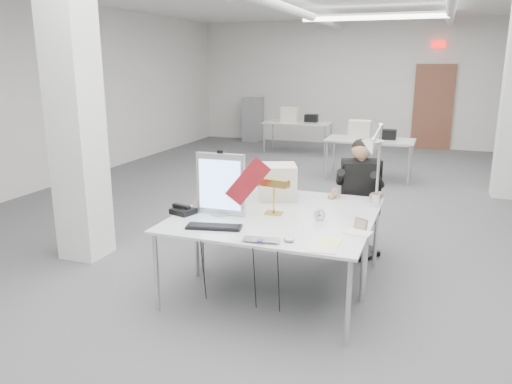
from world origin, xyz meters
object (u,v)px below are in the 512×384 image
bankers_lamp (274,196)px  beige_monitor (277,182)px  seated_person (360,179)px  monitor (221,184)px  architect_lamp (375,168)px  desk_main (262,229)px  laptop (260,242)px  desk_phone (183,211)px  office_chair (359,206)px

bankers_lamp → beige_monitor: size_ratio=0.90×
seated_person → monitor: (-1.09, -1.30, 0.15)m
architect_lamp → bankers_lamp: bearing=-156.2°
desk_main → bankers_lamp: bankers_lamp is taller
desk_main → monitor: (-0.49, 0.23, 0.30)m
monitor → laptop: (0.61, -0.61, -0.28)m
laptop → architect_lamp: architect_lamp is taller
monitor → bankers_lamp: monitor is taller
architect_lamp → desk_main: bearing=-136.7°
laptop → desk_phone: size_ratio=1.47×
office_chair → bankers_lamp: office_chair is taller
desk_phone → architect_lamp: architect_lamp is taller
office_chair → seated_person: seated_person is taller
desk_main → seated_person: (0.61, 1.54, 0.16)m
laptop → architect_lamp: (0.73, 1.16, 0.42)m
seated_person → office_chair: bearing=72.3°
monitor → desk_phone: bearing=-163.8°
seated_person → desk_phone: seated_person is taller
desk_phone → architect_lamp: bearing=38.8°
office_chair → desk_phone: bearing=-152.1°
seated_person → architect_lamp: architect_lamp is taller
office_chair → beige_monitor: size_ratio=2.97×
monitor → laptop: 0.91m
desk_phone → bankers_lamp: bearing=37.1°
bankers_lamp → architect_lamp: (0.87, 0.37, 0.26)m
laptop → beige_monitor: 1.36m
seated_person → beige_monitor: seated_person is taller
seated_person → laptop: size_ratio=2.97×
desk_main → architect_lamp: 1.23m
desk_main → laptop: (0.12, -0.38, 0.02)m
desk_main → desk_phone: desk_phone is taller
office_chair → desk_phone: size_ratio=5.61×
beige_monitor → desk_phone: bearing=-151.4°
desk_phone → monitor: bearing=35.3°
office_chair → architect_lamp: 1.05m
laptop → desk_phone: 1.08m
architect_lamp → desk_phone: bearing=-157.8°
seated_person → bankers_lamp: seated_person is taller
bankers_lamp → architect_lamp: bearing=32.2°
bankers_lamp → architect_lamp: size_ratio=0.40×
seated_person → laptop: (-0.48, -1.92, -0.13)m
monitor → architect_lamp: architect_lamp is taller
architect_lamp → laptop: bearing=-121.3°
bankers_lamp → office_chair: bearing=71.3°
desk_main → seated_person: size_ratio=2.03×
monitor → laptop: monitor is taller
monitor → architect_lamp: (1.34, 0.55, 0.14)m
monitor → architect_lamp: bearing=20.7°
desk_main → architect_lamp: architect_lamp is taller
laptop → monitor: bearing=126.7°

